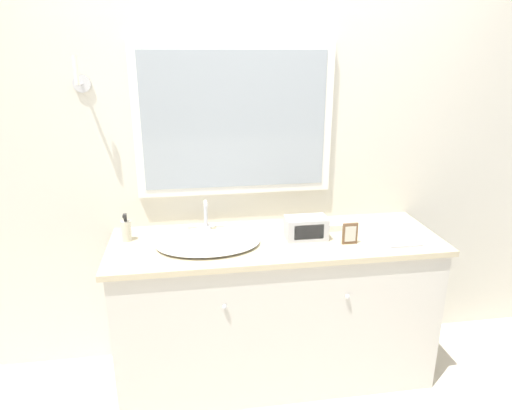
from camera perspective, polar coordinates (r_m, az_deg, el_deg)
ground_plane at (r=2.69m, az=3.64°, el=-23.96°), size 14.00×14.00×0.00m
wall_back at (r=2.66m, az=1.13°, el=6.91°), size 8.00×0.18×2.55m
vanity_counter at (r=2.67m, az=2.40°, el=-12.74°), size 1.78×0.61×0.86m
sink_basin at (r=2.41m, az=-6.00°, el=-4.58°), size 0.54×0.42×0.19m
soap_bottle at (r=2.53m, az=-15.91°, el=-3.03°), size 0.05×0.05×0.15m
appliance_box at (r=2.48m, az=6.29°, el=-2.87°), size 0.22×0.13×0.12m
picture_frame at (r=2.44m, az=11.67°, el=-3.52°), size 0.08×0.01×0.12m
hand_towel_near_sink at (r=2.66m, az=9.67°, el=-2.43°), size 0.17×0.13×0.04m
metal_tray at (r=2.54m, az=17.80°, el=-4.43°), size 0.18×0.12×0.01m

